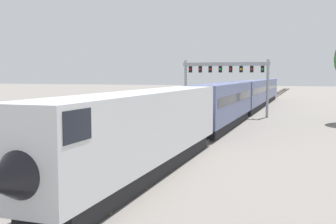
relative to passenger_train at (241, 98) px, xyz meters
name	(u,v)px	position (x,y,z in m)	size (l,w,h in m)	color
ground_plane	(68,195)	(-2.00, -39.83, -2.60)	(400.00, 400.00, 0.00)	slate
track_main	(258,106)	(0.00, 20.17, -2.54)	(2.60, 200.00, 0.16)	slate
track_near	(202,115)	(-5.50, 0.17, -2.54)	(2.60, 160.00, 0.16)	slate
passenger_train	(241,98)	(0.00, 0.00, 0.00)	(3.04, 92.24, 4.80)	silver
signal_gantry	(225,74)	(-2.25, 0.54, 3.20)	(12.10, 0.49, 7.79)	#999BA0
stop_sign	(2,135)	(-10.00, -34.94, -0.73)	(0.76, 0.08, 2.88)	gray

